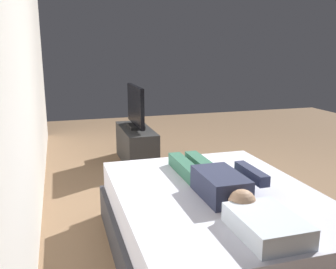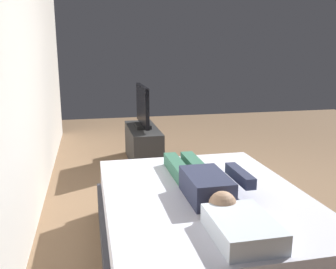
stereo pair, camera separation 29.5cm
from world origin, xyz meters
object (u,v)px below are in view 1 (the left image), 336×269
pillow (266,225)px  person (215,180)px  bed (216,225)px  remote (252,177)px  tv (135,108)px  tv_stand (136,145)px

pillow → person: size_ratio=0.38×
bed → remote: (0.18, -0.40, 0.29)m
pillow → remote: 0.95m
bed → remote: size_ratio=13.34×
pillow → person: (0.71, 0.01, 0.02)m
remote → tv: 2.44m
pillow → tv: size_ratio=0.55×
remote → pillow: bearing=155.3°
remote → tv: tv is taller
bed → tv_stand: (2.56, 0.08, -0.01)m
remote → tv_stand: remote is taller
pillow → tv: tv is taller
bed → remote: 0.52m
pillow → remote: bearing=-24.7°
tv → tv_stand: bearing=0.0°
person → tv_stand: bearing=1.7°
pillow → person: 0.71m
tv_stand → tv: bearing=180.0°
bed → tv_stand: size_ratio=1.82×
pillow → tv: (3.24, 0.08, 0.18)m
bed → tv_stand: 2.56m
bed → person: bearing=16.6°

